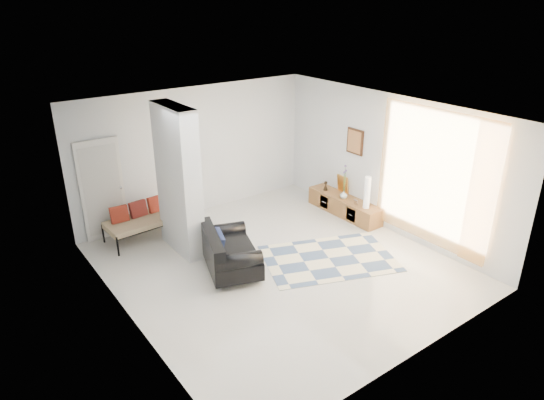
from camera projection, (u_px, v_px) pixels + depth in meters
floor at (278, 265)px, 8.83m from camera, size 6.00×6.00×0.00m
ceiling at (279, 113)px, 7.73m from camera, size 6.00×6.00×0.00m
wall_back at (196, 152)px, 10.50m from camera, size 6.00×0.00×6.00m
wall_front at (423, 268)px, 6.06m from camera, size 6.00×0.00×6.00m
wall_left at (122, 239)px, 6.78m from camera, size 0.00×6.00×6.00m
wall_right at (387, 163)px, 9.78m from camera, size 0.00×6.00×6.00m
partition_column at (178, 181)px, 8.86m from camera, size 0.35×1.20×2.80m
hallway_door at (102, 190)px, 9.48m from camera, size 0.85×0.06×2.04m
curtain at (433, 178)px, 8.86m from camera, size 0.00×2.55×2.55m
wall_art at (355, 142)px, 10.33m from camera, size 0.04×0.45×0.55m
media_console at (344, 206)px, 10.79m from camera, size 0.45×1.93×0.80m
loveseat at (227, 252)px, 8.55m from camera, size 1.26×1.63×0.76m
daybed at (148, 218)px, 9.72m from camera, size 1.76×0.83×0.77m
area_rug at (329, 258)px, 9.04m from camera, size 2.78×2.33×0.01m
cylinder_lamp at (367, 192)px, 10.08m from camera, size 0.13×0.13×0.69m
bronze_figurine at (326, 186)px, 11.07m from camera, size 0.12×0.12×0.21m
vase at (344, 195)px, 10.65m from camera, size 0.18×0.18×0.17m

